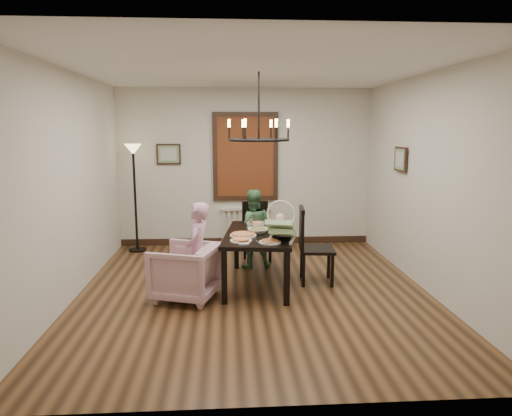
{
  "coord_description": "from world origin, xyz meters",
  "views": [
    {
      "loc": [
        -0.34,
        -5.65,
        2.09
      ],
      "look_at": [
        0.05,
        0.31,
        1.05
      ],
      "focal_mm": 32.0,
      "sensor_mm": 36.0,
      "label": 1
    }
  ],
  "objects": [
    {
      "name": "picture_back",
      "position": [
        -1.35,
        2.47,
        1.65
      ],
      "size": [
        0.42,
        0.03,
        0.36
      ],
      "primitive_type": "cube",
      "color": "black",
      "rests_on": "room_shell"
    },
    {
      "name": "floor_lamp",
      "position": [
        -1.9,
        2.15,
        0.9
      ],
      "size": [
        0.3,
        0.3,
        1.8
      ],
      "primitive_type": null,
      "color": "black",
      "rests_on": "room_shell"
    },
    {
      "name": "drinking_glass",
      "position": [
        0.2,
        0.37,
        0.8
      ],
      "size": [
        0.07,
        0.07,
        0.15
      ],
      "primitive_type": "cylinder",
      "color": "silver",
      "rests_on": "dining_table"
    },
    {
      "name": "room_shell",
      "position": [
        0.0,
        0.37,
        1.4
      ],
      "size": [
        4.51,
        5.0,
        2.81
      ],
      "color": "brown",
      "rests_on": "ground"
    },
    {
      "name": "dining_table",
      "position": [
        0.08,
        0.26,
        0.64
      ],
      "size": [
        1.05,
        1.64,
        0.72
      ],
      "rotation": [
        0.0,
        0.0,
        -0.13
      ],
      "color": "black",
      "rests_on": "room_shell"
    },
    {
      "name": "chair_right",
      "position": [
        0.88,
        0.3,
        0.53
      ],
      "size": [
        0.51,
        0.51,
        1.06
      ],
      "primitive_type": null,
      "rotation": [
        0.0,
        0.0,
        1.47
      ],
      "color": "black",
      "rests_on": "room_shell"
    },
    {
      "name": "picture_right",
      "position": [
        2.21,
        0.9,
        1.65
      ],
      "size": [
        0.03,
        0.42,
        0.36
      ],
      "primitive_type": "cube",
      "rotation": [
        0.0,
        0.0,
        1.57
      ],
      "color": "black",
      "rests_on": "room_shell"
    },
    {
      "name": "salad_bowl",
      "position": [
        0.07,
        0.23,
        0.76
      ],
      "size": [
        0.32,
        0.32,
        0.08
      ],
      "primitive_type": "imported",
      "color": "white",
      "rests_on": "dining_table"
    },
    {
      "name": "armchair",
      "position": [
        -0.86,
        -0.18,
        0.34
      ],
      "size": [
        0.95,
        0.94,
        0.69
      ],
      "primitive_type": "imported",
      "rotation": [
        0.0,
        0.0,
        -1.89
      ],
      "color": "#CF9EB2",
      "rests_on": "room_shell"
    },
    {
      "name": "window_blinds",
      "position": [
        0.0,
        2.46,
        1.6
      ],
      "size": [
        1.0,
        0.03,
        1.4
      ],
      "primitive_type": "cube",
      "color": "brown",
      "rests_on": "room_shell"
    },
    {
      "name": "pizza_platter",
      "position": [
        -0.13,
        0.08,
        0.74
      ],
      "size": [
        0.34,
        0.34,
        0.04
      ],
      "primitive_type": "cylinder",
      "color": "tan",
      "rests_on": "dining_table"
    },
    {
      "name": "chair_far",
      "position": [
        0.14,
        1.37,
        0.48
      ],
      "size": [
        0.47,
        0.47,
        0.95
      ],
      "primitive_type": null,
      "rotation": [
        0.0,
        0.0,
        0.13
      ],
      "color": "black",
      "rests_on": "room_shell"
    },
    {
      "name": "baby_bouncer",
      "position": [
        0.33,
        -0.18,
        0.9
      ],
      "size": [
        0.51,
        0.61,
        0.34
      ],
      "primitive_type": null,
      "rotation": [
        0.0,
        0.0,
        -0.27
      ],
      "color": "#B3E39C",
      "rests_on": "dining_table"
    },
    {
      "name": "seated_man",
      "position": [
        0.04,
        1.08,
        0.5
      ],
      "size": [
        0.52,
        0.42,
        0.99
      ],
      "primitive_type": "imported",
      "rotation": [
        0.0,
        0.0,
        3.24
      ],
      "color": "#447348",
      "rests_on": "room_shell"
    },
    {
      "name": "radiator",
      "position": [
        0.0,
        2.48,
        0.35
      ],
      "size": [
        0.92,
        0.12,
        0.62
      ],
      "primitive_type": null,
      "color": "silver",
      "rests_on": "room_shell"
    },
    {
      "name": "chandelier",
      "position": [
        0.08,
        0.26,
        1.95
      ],
      "size": [
        0.8,
        0.8,
        0.04
      ],
      "primitive_type": "torus",
      "color": "black",
      "rests_on": "room_shell"
    },
    {
      "name": "elderly_woman",
      "position": [
        -0.7,
        -0.24,
        0.51
      ],
      "size": [
        0.32,
        0.42,
        1.01
      ],
      "primitive_type": "imported",
      "rotation": [
        0.0,
        0.0,
        -1.81
      ],
      "color": "#D596B1",
      "rests_on": "room_shell"
    }
  ]
}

